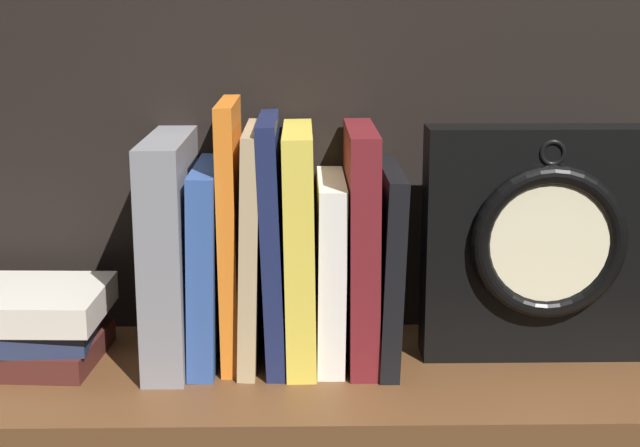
{
  "coord_description": "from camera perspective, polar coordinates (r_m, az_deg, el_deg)",
  "views": [
    {
      "loc": [
        1.73,
        -82.16,
        33.22
      ],
      "look_at": [
        3.31,
        3.2,
        12.97
      ],
      "focal_mm": 52.77,
      "sensor_mm": 36.0,
      "label": 1
    }
  ],
  "objects": [
    {
      "name": "ground_plane",
      "position": [
        0.89,
        -2.12,
        -9.42
      ],
      "size": [
        79.94,
        25.31,
        2.5
      ],
      "primitive_type": "cube",
      "color": "brown"
    },
    {
      "name": "book_maroon_dawkins",
      "position": [
        0.88,
        2.49,
        -1.25
      ],
      "size": [
        2.78,
        14.69,
        21.97
      ],
      "primitive_type": "cube",
      "rotation": [
        0.0,
        -0.01,
        0.0
      ],
      "color": "maroon",
      "rests_on": "ground_plane"
    },
    {
      "name": "book_gray_chess",
      "position": [
        0.89,
        -9.05,
        -1.54
      ],
      "size": [
        3.86,
        16.5,
        21.14
      ],
      "primitive_type": "cube",
      "rotation": [
        0.0,
        -0.0,
        0.0
      ],
      "color": "gray",
      "rests_on": "ground_plane"
    },
    {
      "name": "book_black_skeptic",
      "position": [
        0.89,
        4.1,
        -2.41
      ],
      "size": [
        2.35,
        15.4,
        18.24
      ],
      "primitive_type": "cube",
      "rotation": [
        0.0,
        0.03,
        0.0
      ],
      "color": "black",
      "rests_on": "ground_plane"
    },
    {
      "name": "framed_clock",
      "position": [
        0.9,
        13.32,
        -1.17
      ],
      "size": [
        22.07,
        5.92,
        22.07
      ],
      "color": "black",
      "rests_on": "ground_plane"
    },
    {
      "name": "book_orange_pandolfini",
      "position": [
        0.88,
        -5.41,
        -0.51
      ],
      "size": [
        1.79,
        12.36,
        24.41
      ],
      "primitive_type": "cube",
      "rotation": [
        0.0,
        -0.01,
        0.0
      ],
      "color": "orange",
      "rests_on": "ground_plane"
    },
    {
      "name": "book_stack_side",
      "position": [
        0.93,
        -18.01,
        -5.81
      ],
      "size": [
        17.23,
        13.11,
        7.09
      ],
      "color": "#471E19",
      "rests_on": "ground_plane"
    },
    {
      "name": "book_white_catcher",
      "position": [
        0.89,
        0.63,
        -2.73
      ],
      "size": [
        2.67,
        13.62,
        17.26
      ],
      "primitive_type": "cube",
      "rotation": [
        0.0,
        0.01,
        0.0
      ],
      "color": "silver",
      "rests_on": "ground_plane"
    },
    {
      "name": "book_tan_shortstories",
      "position": [
        0.88,
        -4.15,
        -1.27
      ],
      "size": [
        2.33,
        14.18,
        22.01
      ],
      "primitive_type": "cube",
      "rotation": [
        0.0,
        0.03,
        0.0
      ],
      "color": "tan",
      "rests_on": "ground_plane"
    },
    {
      "name": "back_panel",
      "position": [
        0.95,
        -2.09,
        3.98
      ],
      "size": [
        79.94,
        1.2,
        35.41
      ],
      "primitive_type": "cube",
      "color": "black",
      "rests_on": "ground_plane"
    },
    {
      "name": "book_navy_bierce",
      "position": [
        0.88,
        -2.87,
        -0.98
      ],
      "size": [
        2.49,
        14.32,
        22.94
      ],
      "primitive_type": "cube",
      "rotation": [
        0.0,
        -0.03,
        0.0
      ],
      "color": "#192147",
      "rests_on": "ground_plane"
    },
    {
      "name": "book_yellow_seinlanguage",
      "position": [
        0.88,
        -1.24,
        -1.29
      ],
      "size": [
        3.0,
        14.91,
        21.91
      ],
      "primitive_type": "cube",
      "rotation": [
        0.0,
        -0.01,
        0.0
      ],
      "color": "gold",
      "rests_on": "ground_plane"
    },
    {
      "name": "book_blue_modern",
      "position": [
        0.89,
        -6.84,
        -2.37
      ],
      "size": [
        2.81,
        14.47,
        18.53
      ],
      "primitive_type": "cube",
      "rotation": [
        0.0,
        0.02,
        0.0
      ],
      "color": "#2D4C8E",
      "rests_on": "ground_plane"
    }
  ]
}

